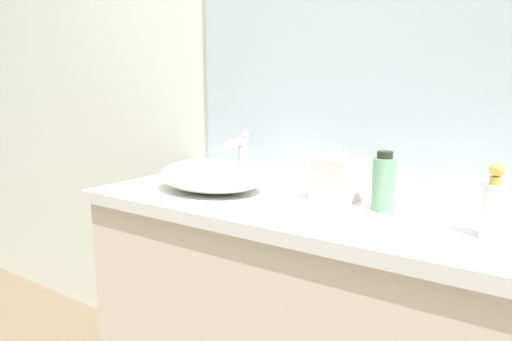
# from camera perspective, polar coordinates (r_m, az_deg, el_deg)

# --- Properties ---
(bathroom_wall_rear) EXTENTS (6.00, 0.06, 2.60)m
(bathroom_wall_rear) POSITION_cam_1_polar(r_m,az_deg,el_deg) (1.63, 10.27, 12.67)
(bathroom_wall_rear) COLOR silver
(bathroom_wall_rear) RESTS_ON ground
(vanity_counter) EXTENTS (1.36, 0.57, 0.90)m
(vanity_counter) POSITION_cam_1_polar(r_m,az_deg,el_deg) (1.53, 5.72, -20.26)
(vanity_counter) COLOR beige
(vanity_counter) RESTS_ON ground
(sink_basin) EXTENTS (0.38, 0.29, 0.10)m
(sink_basin) POSITION_cam_1_polar(r_m,az_deg,el_deg) (1.49, -5.62, -0.62)
(sink_basin) COLOR silver
(sink_basin) RESTS_ON vanity_counter
(faucet) EXTENTS (0.03, 0.12, 0.18)m
(faucet) POSITION_cam_1_polar(r_m,az_deg,el_deg) (1.61, -1.90, 2.21)
(faucet) COLOR silver
(faucet) RESTS_ON vanity_counter
(soap_dispenser) EXTENTS (0.05, 0.05, 0.17)m
(soap_dispenser) POSITION_cam_1_polar(r_m,az_deg,el_deg) (1.14, 27.57, -4.09)
(soap_dispenser) COLOR white
(soap_dispenser) RESTS_ON vanity_counter
(lotion_bottle) EXTENTS (0.06, 0.06, 0.16)m
(lotion_bottle) POSITION_cam_1_polar(r_m,az_deg,el_deg) (1.29, 15.70, -1.51)
(lotion_bottle) COLOR #72A67E
(lotion_bottle) RESTS_ON vanity_counter
(tissue_box) EXTENTS (0.14, 0.14, 0.17)m
(tissue_box) POSITION_cam_1_polar(r_m,az_deg,el_deg) (1.38, 10.21, -0.73)
(tissue_box) COLOR beige
(tissue_box) RESTS_ON vanity_counter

